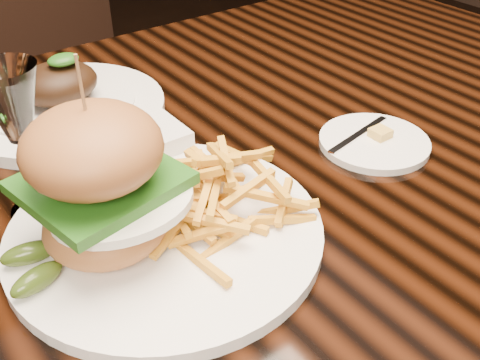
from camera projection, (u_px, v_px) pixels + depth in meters
dining_table at (190, 203)px, 0.78m from camera, size 1.60×0.90×0.75m
burger_plate at (153, 198)px, 0.57m from camera, size 0.34×0.34×0.22m
side_saucer at (374, 142)px, 0.76m from camera, size 0.15×0.15×0.02m
ramekin at (151, 142)px, 0.73m from camera, size 0.11×0.11×0.04m
wine_glass at (13, 110)px, 0.57m from camera, size 0.07×0.07×0.18m
far_dish at (62, 103)px, 0.82m from camera, size 0.30×0.30×0.10m
chair_far at (70, 60)px, 1.52m from camera, size 0.56×0.57×0.95m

